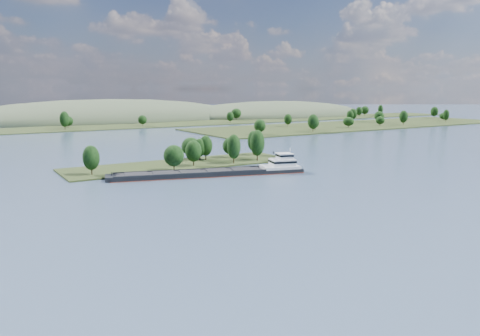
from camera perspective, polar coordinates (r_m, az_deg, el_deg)
ground at (r=152.73m, az=2.26°, el=-2.72°), size 1800.00×1800.00×0.00m
tree_island at (r=205.31m, az=-5.53°, el=1.53°), size 100.00×32.91×15.12m
right_bank at (r=437.81m, az=14.41°, el=5.17°), size 320.00×90.00×14.90m
back_shoreline at (r=415.42m, az=-18.64°, el=4.71°), size 900.00×60.00×16.00m
hill_east at (r=586.00m, az=4.32°, el=6.40°), size 260.00×140.00×36.00m
hill_west at (r=524.79m, az=-15.80°, el=5.69°), size 320.00×160.00×44.00m
cargo_barge at (r=179.76m, az=-2.24°, el=-0.43°), size 75.05×29.08×10.21m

